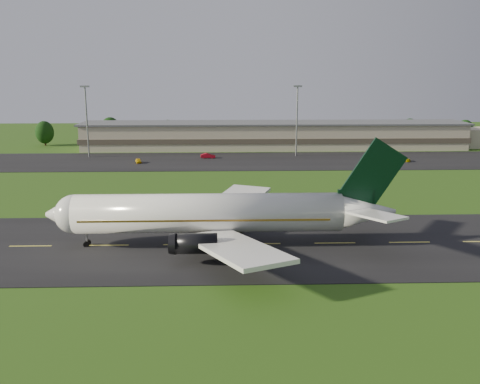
{
  "coord_description": "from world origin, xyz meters",
  "views": [
    {
      "loc": [
        -16.2,
        -73.81,
        24.91
      ],
      "look_at": [
        -13.64,
        8.0,
        6.0
      ],
      "focal_mm": 40.0,
      "sensor_mm": 36.0,
      "label": 1
    }
  ],
  "objects_px": {
    "light_mast_centre": "(297,112)",
    "service_vehicle_c": "(388,157)",
    "service_vehicle_a": "(138,161)",
    "airliner": "(215,214)",
    "service_vehicle_b": "(208,156)",
    "terminal": "(294,136)",
    "service_vehicle_d": "(402,159)",
    "light_mast_west": "(86,113)"
  },
  "relations": [
    {
      "from": "airliner",
      "to": "service_vehicle_a",
      "type": "relative_size",
      "value": 14.66
    },
    {
      "from": "service_vehicle_c",
      "to": "airliner",
      "type": "bearing_deg",
      "value": -81.2
    },
    {
      "from": "light_mast_west",
      "to": "service_vehicle_c",
      "type": "relative_size",
      "value": 3.76
    },
    {
      "from": "service_vehicle_d",
      "to": "terminal",
      "type": "bearing_deg",
      "value": 81.6
    },
    {
      "from": "airliner",
      "to": "service_vehicle_c",
      "type": "xyz_separation_m",
      "value": [
        47.34,
        72.52,
        -3.81
      ]
    },
    {
      "from": "airliner",
      "to": "service_vehicle_b",
      "type": "height_order",
      "value": "airliner"
    },
    {
      "from": "service_vehicle_a",
      "to": "service_vehicle_c",
      "type": "bearing_deg",
      "value": -11.69
    },
    {
      "from": "airliner",
      "to": "light_mast_centre",
      "type": "xyz_separation_m",
      "value": [
        22.54,
        80.0,
        8.08
      ]
    },
    {
      "from": "service_vehicle_b",
      "to": "service_vehicle_a",
      "type": "bearing_deg",
      "value": 111.95
    },
    {
      "from": "light_mast_west",
      "to": "light_mast_centre",
      "type": "bearing_deg",
      "value": 0.0
    },
    {
      "from": "airliner",
      "to": "terminal",
      "type": "bearing_deg",
      "value": 75.87
    },
    {
      "from": "light_mast_west",
      "to": "service_vehicle_c",
      "type": "bearing_deg",
      "value": -5.04
    },
    {
      "from": "light_mast_west",
      "to": "light_mast_centre",
      "type": "distance_m",
      "value": 60.0
    },
    {
      "from": "service_vehicle_a",
      "to": "service_vehicle_b",
      "type": "height_order",
      "value": "service_vehicle_b"
    },
    {
      "from": "service_vehicle_b",
      "to": "light_mast_west",
      "type": "bearing_deg",
      "value": 84.79
    },
    {
      "from": "light_mast_centre",
      "to": "service_vehicle_b",
      "type": "distance_m",
      "value": 28.44
    },
    {
      "from": "light_mast_west",
      "to": "service_vehicle_c",
      "type": "distance_m",
      "value": 85.95
    },
    {
      "from": "service_vehicle_a",
      "to": "service_vehicle_d",
      "type": "xyz_separation_m",
      "value": [
        72.0,
        0.45,
        0.11
      ]
    },
    {
      "from": "terminal",
      "to": "service_vehicle_d",
      "type": "height_order",
      "value": "terminal"
    },
    {
      "from": "airliner",
      "to": "service_vehicle_c",
      "type": "relative_size",
      "value": 9.46
    },
    {
      "from": "service_vehicle_c",
      "to": "service_vehicle_d",
      "type": "distance_m",
      "value": 4.08
    },
    {
      "from": "airliner",
      "to": "terminal",
      "type": "height_order",
      "value": "airliner"
    },
    {
      "from": "terminal",
      "to": "light_mast_centre",
      "type": "distance_m",
      "value": 18.45
    },
    {
      "from": "terminal",
      "to": "light_mast_west",
      "type": "distance_m",
      "value": 64.1
    },
    {
      "from": "terminal",
      "to": "service_vehicle_d",
      "type": "distance_m",
      "value": 37.49
    },
    {
      "from": "light_mast_centre",
      "to": "service_vehicle_c",
      "type": "xyz_separation_m",
      "value": [
        24.8,
        -7.48,
        -11.89
      ]
    },
    {
      "from": "light_mast_west",
      "to": "service_vehicle_b",
      "type": "relative_size",
      "value": 4.82
    },
    {
      "from": "service_vehicle_c",
      "to": "service_vehicle_b",
      "type": "bearing_deg",
      "value": -142.81
    },
    {
      "from": "terminal",
      "to": "service_vehicle_a",
      "type": "height_order",
      "value": "terminal"
    },
    {
      "from": "light_mast_centre",
      "to": "service_vehicle_b",
      "type": "bearing_deg",
      "value": -172.68
    },
    {
      "from": "service_vehicle_b",
      "to": "service_vehicle_c",
      "type": "bearing_deg",
      "value": -94.5
    },
    {
      "from": "service_vehicle_b",
      "to": "service_vehicle_d",
      "type": "relative_size",
      "value": 0.87
    },
    {
      "from": "service_vehicle_b",
      "to": "service_vehicle_c",
      "type": "relative_size",
      "value": 0.78
    },
    {
      "from": "airliner",
      "to": "service_vehicle_c",
      "type": "height_order",
      "value": "airliner"
    },
    {
      "from": "airliner",
      "to": "service_vehicle_d",
      "type": "relative_size",
      "value": 10.57
    },
    {
      "from": "airliner",
      "to": "light_mast_centre",
      "type": "relative_size",
      "value": 2.52
    },
    {
      "from": "airliner",
      "to": "service_vehicle_d",
      "type": "bearing_deg",
      "value": 54.03
    },
    {
      "from": "terminal",
      "to": "service_vehicle_c",
      "type": "relative_size",
      "value": 26.79
    },
    {
      "from": "terminal",
      "to": "service_vehicle_b",
      "type": "xyz_separation_m",
      "value": [
        -27.01,
        -19.47,
        -3.2
      ]
    },
    {
      "from": "terminal",
      "to": "light_mast_centre",
      "type": "bearing_deg",
      "value": -94.95
    },
    {
      "from": "service_vehicle_b",
      "to": "service_vehicle_c",
      "type": "distance_m",
      "value": 50.58
    },
    {
      "from": "airliner",
      "to": "service_vehicle_d",
      "type": "height_order",
      "value": "airliner"
    }
  ]
}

